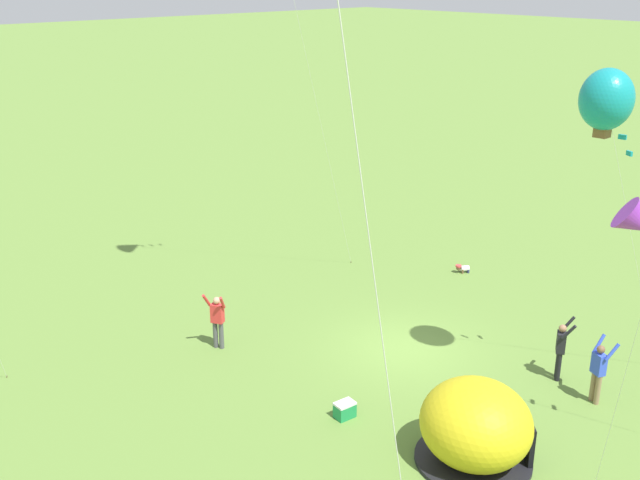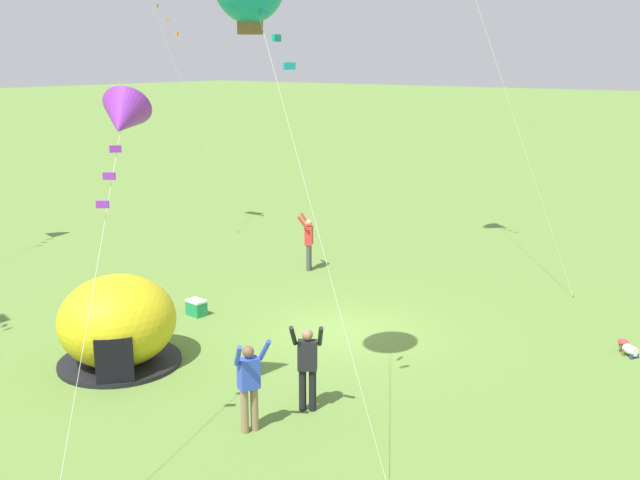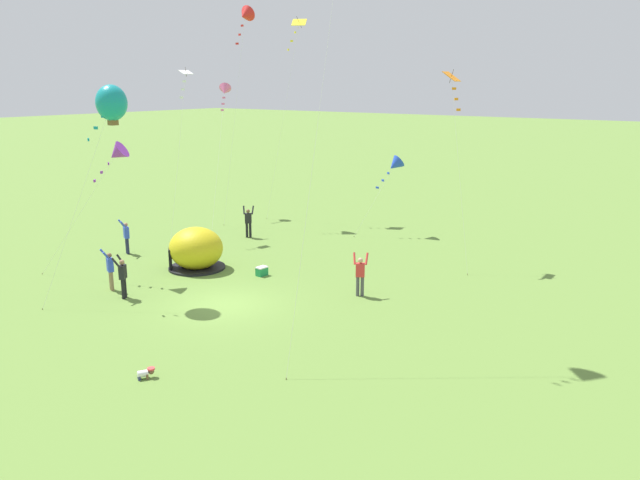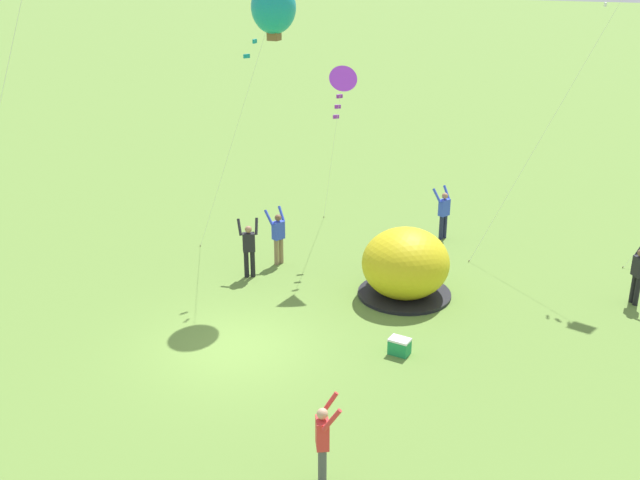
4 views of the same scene
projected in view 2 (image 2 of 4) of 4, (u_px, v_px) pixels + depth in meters
The scene contains 9 objects.
ground_plane at pixel (346, 331), 19.36m from camera, with size 300.00×300.00×0.00m, color olive.
popup_tent at pixel (118, 323), 17.06m from camera, with size 2.81×2.81×2.10m.
cooler_box at pixel (196, 307), 20.49m from camera, with size 0.42×0.57×0.44m.
toddler_crawling at pixel (628, 348), 17.73m from camera, with size 0.43×0.54×0.32m.
person_near_tent at pixel (249, 383), 13.93m from camera, with size 0.72×0.62×1.89m.
person_arms_raised at pixel (307, 364), 14.78m from camera, with size 0.67×0.72×1.89m.
person_strolling at pixel (309, 241), 24.66m from camera, with size 0.72×0.65×1.89m.
kite_orange at pixel (152, 0), 27.52m from camera, with size 2.68×2.57×9.65m.
kite_purple at pixel (122, 119), 12.83m from camera, with size 4.27×2.86×6.43m.
Camera 2 is at (-15.03, -10.35, 6.91)m, focal length 42.00 mm.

